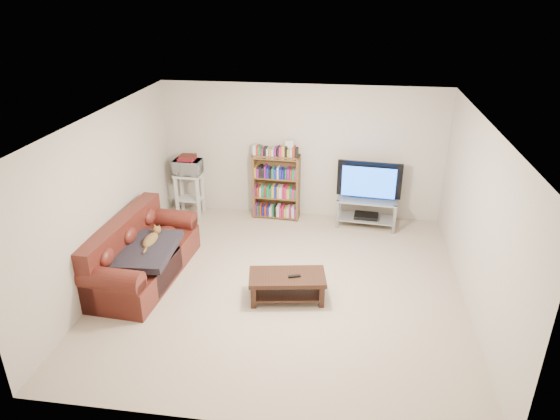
% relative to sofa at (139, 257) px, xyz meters
% --- Properties ---
extents(floor, '(5.00, 5.00, 0.00)m').
position_rel_sofa_xyz_m(floor, '(2.10, 0.04, -0.31)').
color(floor, beige).
rests_on(floor, ground).
extents(ceiling, '(5.00, 5.00, 0.00)m').
position_rel_sofa_xyz_m(ceiling, '(2.10, 0.04, 2.09)').
color(ceiling, white).
rests_on(ceiling, ground).
extents(wall_back, '(5.00, 0.00, 5.00)m').
position_rel_sofa_xyz_m(wall_back, '(2.10, 2.54, 0.89)').
color(wall_back, beige).
rests_on(wall_back, ground).
extents(wall_front, '(5.00, 0.00, 5.00)m').
position_rel_sofa_xyz_m(wall_front, '(2.10, -2.46, 0.89)').
color(wall_front, beige).
rests_on(wall_front, ground).
extents(wall_left, '(0.00, 5.00, 5.00)m').
position_rel_sofa_xyz_m(wall_left, '(-0.40, 0.04, 0.89)').
color(wall_left, beige).
rests_on(wall_left, ground).
extents(wall_right, '(0.00, 5.00, 5.00)m').
position_rel_sofa_xyz_m(wall_right, '(4.60, 0.04, 0.89)').
color(wall_right, beige).
rests_on(wall_right, ground).
extents(sofa, '(1.04, 2.14, 0.89)m').
position_rel_sofa_xyz_m(sofa, '(0.00, 0.00, 0.00)').
color(sofa, '#561D16').
rests_on(sofa, floor).
extents(blanket, '(0.82, 1.05, 0.18)m').
position_rel_sofa_xyz_m(blanket, '(0.17, -0.15, 0.21)').
color(blanket, black).
rests_on(blanket, sofa).
extents(cat, '(0.26, 0.58, 0.17)m').
position_rel_sofa_xyz_m(cat, '(0.18, 0.03, 0.27)').
color(cat, brown).
rests_on(cat, sofa).
extents(coffee_table, '(1.09, 0.67, 0.37)m').
position_rel_sofa_xyz_m(coffee_table, '(2.20, -0.28, -0.06)').
color(coffee_table, black).
rests_on(coffee_table, floor).
extents(remote, '(0.17, 0.10, 0.02)m').
position_rel_sofa_xyz_m(remote, '(2.30, -0.31, 0.07)').
color(remote, black).
rests_on(remote, coffee_table).
extents(tv_stand, '(1.07, 0.56, 0.52)m').
position_rel_sofa_xyz_m(tv_stand, '(3.30, 2.17, 0.03)').
color(tv_stand, '#999EA3').
rests_on(tv_stand, floor).
extents(television, '(1.12, 0.25, 0.64)m').
position_rel_sofa_xyz_m(television, '(3.30, 2.17, 0.52)').
color(television, black).
rests_on(television, tv_stand).
extents(dvd_player, '(0.44, 0.33, 0.06)m').
position_rel_sofa_xyz_m(dvd_player, '(3.30, 2.17, -0.12)').
color(dvd_player, black).
rests_on(dvd_player, tv_stand).
extents(bookshelf, '(0.85, 0.30, 1.21)m').
position_rel_sofa_xyz_m(bookshelf, '(1.67, 2.29, 0.31)').
color(bookshelf, brown).
rests_on(bookshelf, floor).
extents(shelf_clutter, '(0.62, 0.20, 0.28)m').
position_rel_sofa_xyz_m(shelf_clutter, '(1.77, 2.30, 1.00)').
color(shelf_clutter, silver).
rests_on(shelf_clutter, bookshelf).
extents(microwave_stand, '(0.50, 0.37, 0.79)m').
position_rel_sofa_xyz_m(microwave_stand, '(0.06, 2.24, 0.19)').
color(microwave_stand, silver).
rests_on(microwave_stand, floor).
extents(microwave, '(0.50, 0.35, 0.27)m').
position_rel_sofa_xyz_m(microwave, '(0.06, 2.24, 0.61)').
color(microwave, silver).
rests_on(microwave, microwave_stand).
extents(game_boxes, '(0.29, 0.26, 0.05)m').
position_rel_sofa_xyz_m(game_boxes, '(0.06, 2.24, 0.76)').
color(game_boxes, maroon).
rests_on(game_boxes, microwave).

